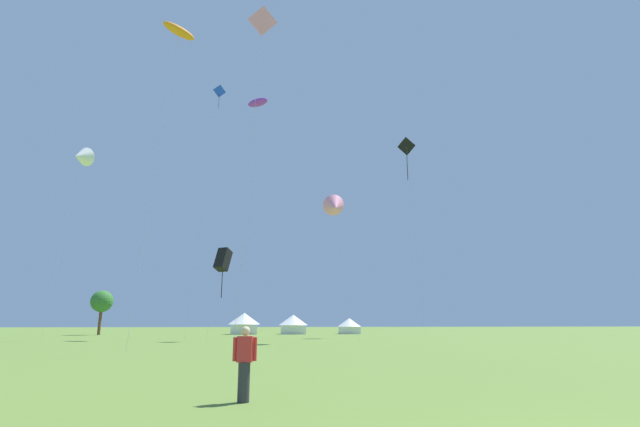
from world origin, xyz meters
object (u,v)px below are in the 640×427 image
object	(u,v)px
tree_distant_left	(102,302)
kite_orange_parafoil	(179,32)
kite_purple_parafoil	(258,103)
festival_tent_left	(349,325)
kite_white_delta	(81,156)
kite_black_box	(223,260)
kite_black_diamond	(407,150)
festival_tent_right	(293,323)
person_spectator	(244,364)
kite_pink_delta	(335,206)
kite_pink_diamond	(262,25)
kite_blue_diamond	(218,101)
festival_tent_center	(244,322)

from	to	relation	value
tree_distant_left	kite_orange_parafoil	bearing A→B (deg)	-69.58
kite_purple_parafoil	festival_tent_left	distance (m)	38.59
kite_white_delta	kite_black_box	distance (m)	26.15
kite_black_diamond	festival_tent_right	xyz separation A→B (m)	(-14.98, 15.62, -24.95)
festival_tent_right	festival_tent_left	xyz separation A→B (m)	(9.31, 0.00, -0.29)
kite_white_delta	person_spectator	world-z (taller)	kite_white_delta
kite_pink_delta	festival_tent_right	xyz separation A→B (m)	(-0.82, 33.75, -11.35)
kite_purple_parafoil	kite_black_diamond	size ratio (longest dim) A/B	1.12
kite_black_diamond	kite_pink_diamond	distance (m)	37.58
kite_white_delta	person_spectator	distance (m)	57.81
kite_white_delta	kite_orange_parafoil	xyz separation A→B (m)	(15.72, -26.81, 1.56)
kite_pink_delta	kite_black_box	bearing A→B (deg)	153.34
kite_black_box	person_spectator	distance (m)	38.97
person_spectator	festival_tent_left	bearing A→B (deg)	75.91
tree_distant_left	festival_tent_left	bearing A→B (deg)	1.82
festival_tent_left	kite_blue_diamond	bearing A→B (deg)	-138.11
kite_blue_diamond	festival_tent_right	distance (m)	36.83
kite_purple_parafoil	festival_tent_left	world-z (taller)	kite_purple_parafoil
kite_black_diamond	kite_pink_delta	size ratio (longest dim) A/B	1.98
festival_tent_left	festival_tent_center	bearing A→B (deg)	180.00
kite_purple_parafoil	tree_distant_left	distance (m)	38.56
kite_orange_parafoil	kite_pink_delta	world-z (taller)	kite_orange_parafoil
kite_blue_diamond	tree_distant_left	bearing A→B (deg)	133.65
kite_pink_delta	kite_pink_diamond	bearing A→B (deg)	-122.49
kite_black_box	kite_white_delta	bearing A→B (deg)	150.43
kite_black_box	kite_black_diamond	bearing A→B (deg)	26.74
kite_purple_parafoil	kite_white_delta	bearing A→B (deg)	177.65
kite_white_delta	festival_tent_right	distance (m)	39.86
kite_white_delta	festival_tent_left	size ratio (longest dim) A/B	6.18
kite_pink_diamond	festival_tent_right	size ratio (longest dim) A/B	5.45
kite_black_diamond	festival_tent_center	world-z (taller)	kite_black_diamond
kite_black_diamond	festival_tent_right	bearing A→B (deg)	133.79
kite_purple_parafoil	kite_orange_parafoil	world-z (taller)	kite_purple_parafoil
kite_black_diamond	kite_black_box	distance (m)	33.59
kite_purple_parafoil	kite_orange_parafoil	size ratio (longest dim) A/B	1.30
kite_white_delta	tree_distant_left	distance (m)	23.94
kite_pink_delta	person_spectator	size ratio (longest dim) A/B	8.31
kite_blue_diamond	festival_tent_left	distance (m)	41.08
kite_black_diamond	festival_tent_right	world-z (taller)	kite_black_diamond
festival_tent_center	tree_distant_left	distance (m)	21.81
kite_white_delta	festival_tent_center	bearing A→B (deg)	39.40
kite_pink_diamond	festival_tent_right	bearing A→B (deg)	81.36
kite_black_box	festival_tent_center	size ratio (longest dim) A/B	1.86
kite_pink_delta	kite_blue_diamond	bearing A→B (deg)	132.07
kite_purple_parafoil	person_spectator	world-z (taller)	kite_purple_parafoil
kite_white_delta	kite_black_box	bearing A→B (deg)	-29.57
kite_pink_diamond	festival_tent_right	world-z (taller)	kite_pink_diamond
kite_black_box	kite_pink_diamond	distance (m)	24.02
kite_black_box	kite_pink_diamond	size ratio (longest dim) A/B	0.37
kite_black_box	kite_pink_delta	distance (m)	13.14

